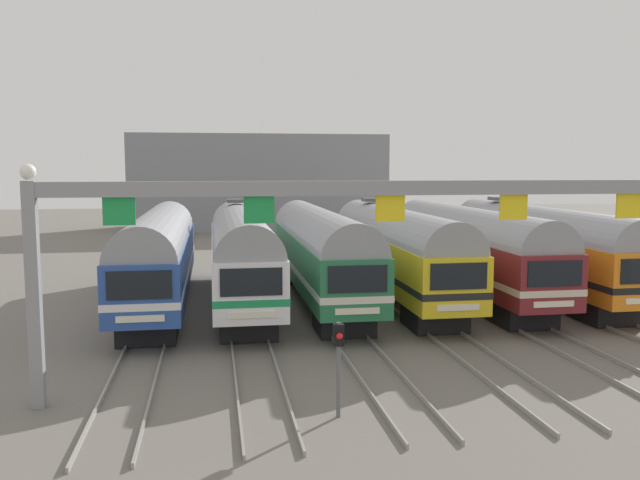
# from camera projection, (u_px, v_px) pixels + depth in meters

# --- Properties ---
(ground_plane) EXTENTS (160.00, 160.00, 0.00)m
(ground_plane) POSITION_uv_depth(u_px,v_px,m) (357.00, 300.00, 34.26)
(ground_plane) COLOR slate
(track_bed) EXTENTS (21.39, 70.00, 0.15)m
(track_bed) POSITION_uv_depth(u_px,v_px,m) (310.00, 256.00, 50.93)
(track_bed) COLOR gray
(track_bed) RESTS_ON ground
(commuter_train_blue) EXTENTS (2.88, 18.06, 4.77)m
(commuter_train_blue) POSITION_uv_depth(u_px,v_px,m) (159.00, 253.00, 32.37)
(commuter_train_blue) COLOR #284C9E
(commuter_train_blue) RESTS_ON ground
(commuter_train_white) EXTENTS (2.88, 18.06, 5.05)m
(commuter_train_white) POSITION_uv_depth(u_px,v_px,m) (241.00, 251.00, 33.01)
(commuter_train_white) COLOR white
(commuter_train_white) RESTS_ON ground
(commuter_train_green) EXTENTS (2.88, 18.06, 4.77)m
(commuter_train_green) POSITION_uv_depth(u_px,v_px,m) (319.00, 250.00, 33.64)
(commuter_train_green) COLOR #236B42
(commuter_train_green) RESTS_ON ground
(commuter_train_yellow) EXTENTS (2.88, 18.06, 5.05)m
(commuter_train_yellow) POSITION_uv_depth(u_px,v_px,m) (395.00, 248.00, 34.28)
(commuter_train_yellow) COLOR gold
(commuter_train_yellow) RESTS_ON ground
(commuter_train_maroon) EXTENTS (2.88, 18.06, 4.77)m
(commuter_train_maroon) POSITION_uv_depth(u_px,v_px,m) (468.00, 247.00, 34.91)
(commuter_train_maroon) COLOR maroon
(commuter_train_maroon) RESTS_ON ground
(commuter_train_orange) EXTENTS (2.88, 18.06, 5.05)m
(commuter_train_orange) POSITION_uv_depth(u_px,v_px,m) (538.00, 245.00, 35.55)
(commuter_train_orange) COLOR orange
(commuter_train_orange) RESTS_ON ground
(catenary_gantry) EXTENTS (25.12, 0.44, 6.97)m
(catenary_gantry) POSITION_uv_depth(u_px,v_px,m) (453.00, 217.00, 20.43)
(catenary_gantry) COLOR gray
(catenary_gantry) RESTS_ON ground
(yard_signal_mast) EXTENTS (0.28, 0.35, 2.68)m
(yard_signal_mast) POSITION_uv_depth(u_px,v_px,m) (339.00, 351.00, 18.11)
(yard_signal_mast) COLOR #59595E
(yard_signal_mast) RESTS_ON ground
(maintenance_building) EXTENTS (27.69, 10.00, 10.33)m
(maintenance_building) POSITION_uv_depth(u_px,v_px,m) (258.00, 182.00, 74.51)
(maintenance_building) COLOR gray
(maintenance_building) RESTS_ON ground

